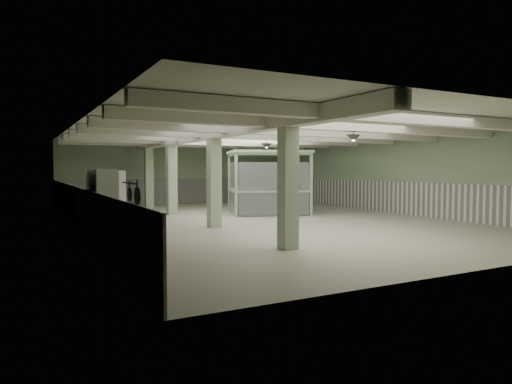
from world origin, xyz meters
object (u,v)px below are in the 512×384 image
prep_counter (109,228)px  walkin_cooler (102,208)px  filing_cabinet (305,198)px  guard_booth (268,172)px

prep_counter → walkin_cooler: size_ratio=2.39×
walkin_cooler → filing_cabinet: bearing=26.1°
walkin_cooler → guard_booth: bearing=31.7°
walkin_cooler → filing_cabinet: 11.54m
prep_counter → guard_booth: size_ratio=1.19×
prep_counter → guard_booth: (8.27, 5.71, 1.48)m
prep_counter → filing_cabinet: (10.28, 5.63, 0.21)m
guard_booth → walkin_cooler: bearing=-129.9°
guard_booth → filing_cabinet: size_ratio=3.29×
walkin_cooler → prep_counter: bearing=-81.5°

